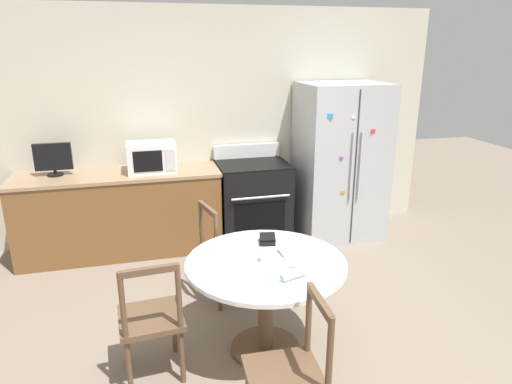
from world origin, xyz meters
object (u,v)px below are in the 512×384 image
object	(u,v)px
oven_range	(253,201)
microwave	(152,157)
wallet	(268,240)
countertop_tv	(53,158)
dining_chair_near	(290,375)
refrigerator	(340,161)
candle_glass	(266,257)
dining_chair_left	(151,320)
dining_chair_far	(226,253)

from	to	relation	value
oven_range	microwave	bearing A→B (deg)	179.57
oven_range	wallet	distance (m)	1.78
countertop_tv	dining_chair_near	world-z (taller)	countertop_tv
countertop_tv	refrigerator	bearing A→B (deg)	-3.01
refrigerator	wallet	world-z (taller)	refrigerator
microwave	refrigerator	bearing A→B (deg)	-2.06
countertop_tv	candle_glass	world-z (taller)	countertop_tv
candle_glass	dining_chair_near	bearing A→B (deg)	-96.44
refrigerator	dining_chair_left	world-z (taller)	refrigerator
countertop_tv	microwave	bearing A→B (deg)	-5.08
oven_range	microwave	world-z (taller)	microwave
dining_chair_far	wallet	distance (m)	0.65
oven_range	dining_chair_left	world-z (taller)	oven_range
microwave	dining_chair_left	bearing A→B (deg)	-93.51
dining_chair_far	candle_glass	size ratio (longest dim) A/B	10.04
oven_range	dining_chair_far	distance (m)	1.33
countertop_tv	candle_glass	distance (m)	2.71
oven_range	wallet	size ratio (longest dim) A/B	7.34
dining_chair_left	dining_chair_near	distance (m)	1.04
refrigerator	dining_chair_far	bearing A→B (deg)	-144.19
countertop_tv	wallet	world-z (taller)	countertop_tv
dining_chair_far	wallet	world-z (taller)	dining_chair_far
countertop_tv	oven_range	bearing A→B (deg)	-2.63
wallet	refrigerator	bearing A→B (deg)	50.82
wallet	dining_chair_near	bearing A→B (deg)	-99.49
dining_chair_near	wallet	world-z (taller)	dining_chair_near
wallet	oven_range	bearing A→B (deg)	79.57
oven_range	dining_chair_near	bearing A→B (deg)	-100.06
countertop_tv	dining_chair_far	world-z (taller)	countertop_tv
oven_range	candle_glass	bearing A→B (deg)	-101.49
microwave	wallet	world-z (taller)	microwave
dining_chair_far	dining_chair_near	bearing A→B (deg)	-11.32
dining_chair_left	dining_chair_far	distance (m)	1.11
dining_chair_left	dining_chair_near	bearing A→B (deg)	-49.73
microwave	dining_chair_far	xyz separation A→B (m)	(0.55, -1.22, -0.62)
microwave	dining_chair_left	size ratio (longest dim) A/B	0.56
dining_chair_near	dining_chair_far	xyz separation A→B (m)	(-0.05, 1.62, 0.00)
oven_range	wallet	world-z (taller)	oven_range
candle_glass	wallet	size ratio (longest dim) A/B	0.61
microwave	dining_chair_near	bearing A→B (deg)	-78.08
countertop_tv	dining_chair_far	xyz separation A→B (m)	(1.53, -1.30, -0.65)
refrigerator	countertop_tv	size ratio (longest dim) A/B	4.88
dining_chair_left	dining_chair_near	size ratio (longest dim) A/B	1.00
dining_chair_far	candle_glass	world-z (taller)	dining_chair_far
candle_glass	wallet	distance (m)	0.31
refrigerator	dining_chair_far	world-z (taller)	refrigerator
countertop_tv	dining_chair_near	distance (m)	3.39
dining_chair_far	refrigerator	bearing A→B (deg)	112.85
dining_chair_far	dining_chair_left	bearing A→B (deg)	-50.82
microwave	countertop_tv	world-z (taller)	countertop_tv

